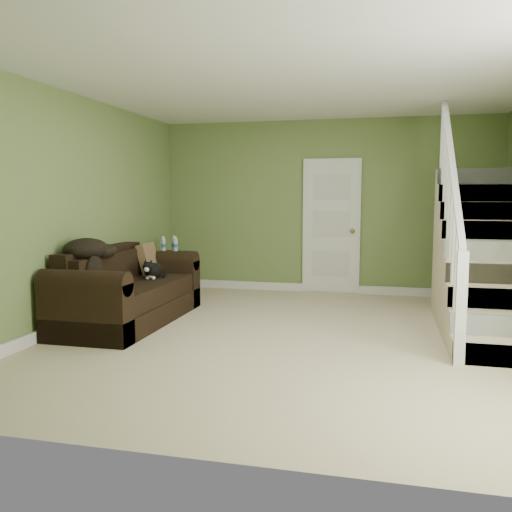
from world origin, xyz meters
The scene contains 15 objects.
floor centered at (0.00, 0.00, 0.00)m, with size 5.00×5.50×0.01m, color #C0B08B.
ceiling centered at (0.00, 0.00, 2.60)m, with size 5.00×5.50×0.01m, color white.
wall_back centered at (0.00, 2.75, 1.30)m, with size 5.00×0.04×2.60m, color olive.
wall_front centered at (0.00, -2.75, 1.30)m, with size 5.00×0.04×2.60m, color olive.
wall_left centered at (-2.50, 0.00, 1.30)m, with size 0.04×5.50×2.60m, color olive.
baseboard_back centered at (0.00, 2.72, 0.06)m, with size 5.00×0.04×0.12m, color white.
baseboard_left centered at (-2.47, 0.00, 0.06)m, with size 0.04×5.50×0.12m, color white.
door centered at (0.10, 2.71, 1.01)m, with size 0.86×0.12×2.02m.
staircase centered at (1.99, 0.97, 0.64)m, with size 1.00×2.51×2.82m.
sofa centered at (-2.02, 0.22, 0.33)m, with size 0.94×2.19×0.86m.
side_table centered at (-2.09, 1.75, 0.34)m, with size 0.62×0.62×0.89m.
cat centered at (-1.84, 0.57, 0.57)m, with size 0.26×0.52×0.25m.
banana centered at (-1.94, -0.07, 0.49)m, with size 0.05×0.17×0.05m, color gold.
throw_pillow centered at (-2.07, 0.94, 0.66)m, with size 0.10×0.41×0.41m, color #43301B.
throw_blanket centered at (-2.25, -0.24, 0.89)m, with size 0.43×0.57×0.24m, color black.
Camera 1 is at (0.92, -5.47, 1.46)m, focal length 38.00 mm.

